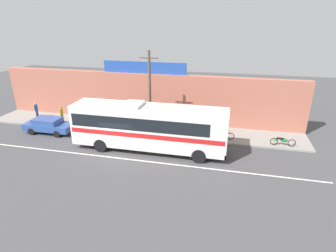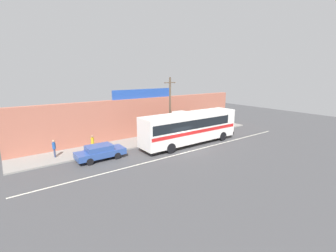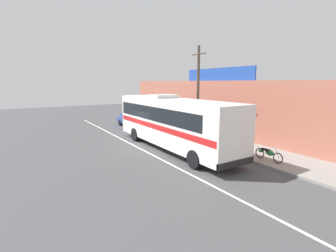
% 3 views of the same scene
% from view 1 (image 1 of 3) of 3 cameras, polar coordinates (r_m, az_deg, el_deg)
% --- Properties ---
extents(ground_plane, '(70.00, 70.00, 0.00)m').
position_cam_1_polar(ground_plane, '(21.73, -10.49, -5.49)').
color(ground_plane, '#444447').
extents(sidewalk_slab, '(30.00, 3.60, 0.14)m').
position_cam_1_polar(sidewalk_slab, '(26.10, -6.07, -0.31)').
color(sidewalk_slab, gray).
rests_on(sidewalk_slab, ground_plane).
extents(storefront_facade, '(30.00, 0.70, 4.80)m').
position_cam_1_polar(storefront_facade, '(27.27, -4.80, 5.89)').
color(storefront_facade, '#B26651').
rests_on(storefront_facade, ground_plane).
extents(storefront_billboard, '(8.15, 0.12, 1.10)m').
position_cam_1_polar(storefront_billboard, '(26.62, -4.98, 12.01)').
color(storefront_billboard, '#234CAD').
rests_on(storefront_billboard, storefront_facade).
extents(road_center_stripe, '(30.00, 0.14, 0.01)m').
position_cam_1_polar(road_center_stripe, '(21.09, -11.34, -6.44)').
color(road_center_stripe, silver).
rests_on(road_center_stripe, ground_plane).
extents(intercity_bus, '(11.98, 2.69, 3.78)m').
position_cam_1_polar(intercity_bus, '(21.11, -4.25, 0.16)').
color(intercity_bus, white).
rests_on(intercity_bus, ground_plane).
extents(parked_car, '(4.42, 1.85, 1.37)m').
position_cam_1_polar(parked_car, '(27.01, -23.55, 0.22)').
color(parked_car, '#2D4C93').
rests_on(parked_car, ground_plane).
extents(utility_pole, '(1.60, 0.22, 7.21)m').
position_cam_1_polar(utility_pole, '(23.28, -3.79, 6.92)').
color(utility_pole, brown).
rests_on(utility_pole, sidewalk_slab).
extents(motorcycle_black, '(1.84, 0.56, 0.94)m').
position_cam_1_polar(motorcycle_black, '(23.68, 11.35, -1.69)').
color(motorcycle_black, black).
rests_on(motorcycle_black, sidewalk_slab).
extents(motorcycle_orange, '(1.96, 0.56, 0.94)m').
position_cam_1_polar(motorcycle_orange, '(23.85, 22.74, -2.86)').
color(motorcycle_orange, black).
rests_on(motorcycle_orange, sidewalk_slab).
extents(pedestrian_by_curb, '(0.30, 0.48, 1.66)m').
position_cam_1_polar(pedestrian_by_curb, '(30.96, -25.72, 3.20)').
color(pedestrian_by_curb, navy).
rests_on(pedestrian_by_curb, sidewalk_slab).
extents(pedestrian_near_shop, '(0.30, 0.48, 1.72)m').
position_cam_1_polar(pedestrian_near_shop, '(28.44, -21.24, 2.48)').
color(pedestrian_near_shop, brown).
rests_on(pedestrian_near_shop, sidewalk_slab).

